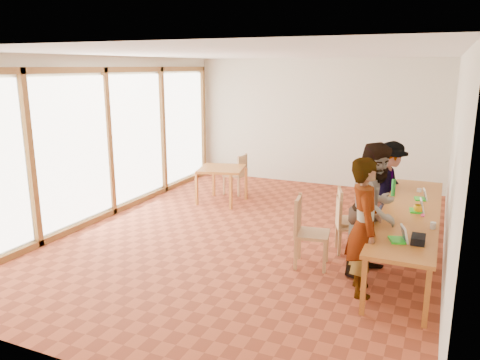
% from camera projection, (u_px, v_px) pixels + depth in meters
% --- Properties ---
extents(ground, '(8.00, 8.00, 0.00)m').
position_uv_depth(ground, '(253.00, 235.00, 8.01)').
color(ground, '#A54627').
rests_on(ground, ground).
extents(wall_back, '(6.00, 0.10, 3.00)m').
position_uv_depth(wall_back, '(316.00, 122.00, 11.21)').
color(wall_back, beige).
rests_on(wall_back, ground).
extents(wall_front, '(6.00, 0.10, 3.00)m').
position_uv_depth(wall_front, '(81.00, 220.00, 4.09)').
color(wall_front, beige).
rests_on(wall_front, ground).
extents(wall_right, '(0.10, 8.00, 3.00)m').
position_uv_depth(wall_right, '(454.00, 164.00, 6.48)').
color(wall_right, beige).
rests_on(wall_right, ground).
extents(window_wall, '(0.10, 8.00, 3.00)m').
position_uv_depth(window_wall, '(108.00, 138.00, 8.81)').
color(window_wall, white).
rests_on(window_wall, ground).
extents(ceiling, '(6.00, 8.00, 0.04)m').
position_uv_depth(ceiling, '(254.00, 53.00, 7.29)').
color(ceiling, white).
rests_on(ceiling, wall_back).
extents(communal_table, '(0.80, 4.00, 0.75)m').
position_uv_depth(communal_table, '(411.00, 214.00, 6.87)').
color(communal_table, '#AD6626').
rests_on(communal_table, ground).
extents(side_table, '(0.90, 0.90, 0.75)m').
position_uv_depth(side_table, '(222.00, 171.00, 9.79)').
color(side_table, '#AD6626').
rests_on(side_table, ground).
extents(chair_near, '(0.54, 0.54, 0.54)m').
position_uv_depth(chair_near, '(305.00, 224.00, 6.66)').
color(chair_near, tan).
rests_on(chair_near, ground).
extents(chair_mid, '(0.56, 0.56, 0.52)m').
position_uv_depth(chair_mid, '(346.00, 213.00, 7.27)').
color(chair_mid, tan).
rests_on(chair_mid, ground).
extents(chair_far, '(0.51, 0.51, 0.46)m').
position_uv_depth(chair_far, '(344.00, 219.00, 7.17)').
color(chair_far, tan).
rests_on(chair_far, ground).
extents(chair_empty, '(0.54, 0.54, 0.48)m').
position_uv_depth(chair_empty, '(380.00, 182.00, 9.37)').
color(chair_empty, tan).
rests_on(chair_empty, ground).
extents(chair_spare, '(0.44, 0.44, 0.48)m').
position_uv_depth(chair_spare, '(239.00, 170.00, 10.43)').
color(chair_spare, tan).
rests_on(chair_spare, ground).
extents(person_near, '(0.60, 0.74, 1.76)m').
position_uv_depth(person_near, '(364.00, 227.00, 5.79)').
color(person_near, gray).
rests_on(person_near, ground).
extents(person_mid, '(0.95, 1.07, 1.84)m').
position_uv_depth(person_mid, '(375.00, 210.00, 6.33)').
color(person_mid, gray).
rests_on(person_mid, ground).
extents(person_far, '(0.87, 1.14, 1.57)m').
position_uv_depth(person_far, '(389.00, 186.00, 8.13)').
color(person_far, gray).
rests_on(person_far, ground).
extents(laptop_near, '(0.26, 0.28, 0.20)m').
position_uv_depth(laptop_near, '(400.00, 237.00, 5.65)').
color(laptop_near, green).
rests_on(laptop_near, communal_table).
extents(laptop_mid, '(0.23, 0.25, 0.19)m').
position_uv_depth(laptop_mid, '(419.00, 208.00, 6.80)').
color(laptop_mid, green).
rests_on(laptop_mid, communal_table).
extents(laptop_far, '(0.22, 0.24, 0.18)m').
position_uv_depth(laptop_far, '(422.00, 197.00, 7.41)').
color(laptop_far, green).
rests_on(laptop_far, communal_table).
extents(yellow_mug, '(0.14, 0.14, 0.11)m').
position_uv_depth(yellow_mug, '(419.00, 209.00, 6.76)').
color(yellow_mug, '#F4B50D').
rests_on(yellow_mug, communal_table).
extents(green_bottle, '(0.07, 0.07, 0.28)m').
position_uv_depth(green_bottle, '(393.00, 188.00, 7.61)').
color(green_bottle, '#197728').
rests_on(green_bottle, communal_table).
extents(clear_glass, '(0.07, 0.07, 0.09)m').
position_uv_depth(clear_glass, '(433.00, 225.00, 6.09)').
color(clear_glass, silver).
rests_on(clear_glass, communal_table).
extents(condiment_cup, '(0.08, 0.08, 0.06)m').
position_uv_depth(condiment_cup, '(419.00, 190.00, 7.87)').
color(condiment_cup, white).
rests_on(condiment_cup, communal_table).
extents(pink_phone, '(0.05, 0.10, 0.01)m').
position_uv_depth(pink_phone, '(423.00, 215.00, 6.63)').
color(pink_phone, '#DC3372').
rests_on(pink_phone, communal_table).
extents(black_pouch, '(0.16, 0.26, 0.09)m').
position_uv_depth(black_pouch, '(418.00, 239.00, 5.60)').
color(black_pouch, black).
rests_on(black_pouch, communal_table).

